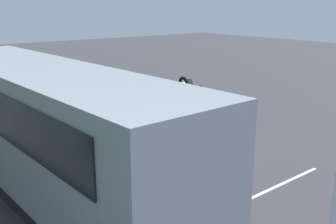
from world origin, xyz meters
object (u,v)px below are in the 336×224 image
at_px(spectator_centre, 121,121).
at_px(stunt_motorcycle, 193,95).
at_px(traffic_cone, 248,124).
at_px(spectator_far_left, 161,139).
at_px(spectator_right, 107,116).
at_px(tour_bus, 45,129).
at_px(parked_motorcycle_silver, 82,128).
at_px(spectator_left, 133,133).

bearing_deg(spectator_centre, stunt_motorcycle, -71.90).
distance_m(spectator_centre, traffic_cone, 5.11).
height_order(spectator_far_left, spectator_right, spectator_right).
bearing_deg(tour_bus, spectator_far_left, -109.69).
relative_size(spectator_centre, parked_motorcycle_silver, 0.88).
bearing_deg(spectator_far_left, stunt_motorcycle, -50.88).
xyz_separation_m(spectator_far_left, spectator_right, (3.00, 0.02, 0.01)).
height_order(tour_bus, stunt_motorcycle, tour_bus).
bearing_deg(spectator_right, stunt_motorcycle, -82.14).
bearing_deg(stunt_motorcycle, traffic_cone, -169.44).
height_order(tour_bus, spectator_far_left, tour_bus).
relative_size(stunt_motorcycle, traffic_cone, 3.03).
bearing_deg(spectator_left, spectator_centre, -15.52).
distance_m(tour_bus, stunt_motorcycle, 7.82).
distance_m(spectator_centre, parked_motorcycle_silver, 1.97).
relative_size(spectator_centre, traffic_cone, 2.87).
bearing_deg(tour_bus, spectator_left, -90.58).
relative_size(spectator_right, stunt_motorcycle, 0.93).
relative_size(spectator_far_left, spectator_centre, 0.97).
bearing_deg(spectator_left, spectator_right, -7.78).
relative_size(tour_bus, spectator_far_left, 6.39).
distance_m(tour_bus, spectator_right, 3.54).
bearing_deg(spectator_centre, spectator_far_left, 179.28).
bearing_deg(spectator_far_left, parked_motorcycle_silver, 6.86).
distance_m(spectator_left, traffic_cone, 5.28).
relative_size(spectator_far_left, spectator_right, 0.98).
relative_size(spectator_centre, stunt_motorcycle, 0.95).
height_order(spectator_left, traffic_cone, spectator_left).
xyz_separation_m(tour_bus, spectator_left, (-0.03, -2.62, -0.64)).
xyz_separation_m(tour_bus, traffic_cone, (-0.04, -7.85, -1.34)).
height_order(tour_bus, spectator_centre, tour_bus).
bearing_deg(spectator_left, traffic_cone, -90.17).
bearing_deg(traffic_cone, spectator_centre, 76.57).
distance_m(spectator_centre, stunt_motorcycle, 4.65).
xyz_separation_m(spectator_far_left, parked_motorcycle_silver, (3.98, 0.48, -0.57)).
height_order(tour_bus, traffic_cone, tour_bus).
bearing_deg(spectator_far_left, spectator_centre, -0.72).
distance_m(spectator_far_left, spectator_centre, 2.17).
bearing_deg(stunt_motorcycle, spectator_left, 118.75).
xyz_separation_m(spectator_centre, spectator_right, (0.83, 0.05, -0.02)).
xyz_separation_m(tour_bus, stunt_motorcycle, (2.57, -7.36, -0.60)).
relative_size(spectator_far_left, spectator_left, 1.03).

